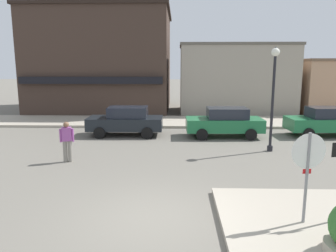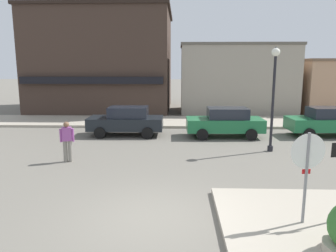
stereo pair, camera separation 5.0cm
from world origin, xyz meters
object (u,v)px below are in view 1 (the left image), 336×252
Objects in this scene: pedestrian_crossing_near at (67,140)px; parked_car_third at (326,121)px; lamp_post at (274,84)px; parked_car_nearest at (126,121)px; parked_car_second at (225,122)px; stop_sign at (307,166)px.

parked_car_third is at bearing 22.79° from pedestrian_crossing_near.
lamp_post is 1.13× the size of parked_car_nearest.
lamp_post is at bearing -139.61° from parked_car_third.
parked_car_second is 2.51× the size of pedestrian_crossing_near.
pedestrian_crossing_near is at bearing -157.21° from parked_car_third.
lamp_post is 5.49m from parked_car_third.
stop_sign is at bearing -60.39° from parked_car_nearest.
lamp_post reaches higher than pedestrian_crossing_near.
lamp_post is at bearing 12.64° from pedestrian_crossing_near.
lamp_post reaches higher than parked_car_third.
stop_sign is 9.97m from parked_car_second.
lamp_post is 1.11× the size of parked_car_third.
parked_car_second is at bearing 119.15° from lamp_post.
parked_car_second and parked_car_third have the same top height.
parked_car_nearest and parked_car_third have the same top height.
lamp_post is at bearing -60.85° from parked_car_second.
parked_car_nearest is 5.30m from parked_car_second.
pedestrian_crossing_near is (-12.30, -5.17, 0.06)m from parked_car_third.
stop_sign is 0.57× the size of parked_car_second.
parked_car_second is 0.99× the size of parked_car_third.
lamp_post is (1.15, 7.03, 1.44)m from stop_sign.
lamp_post is 1.12× the size of parked_car_second.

